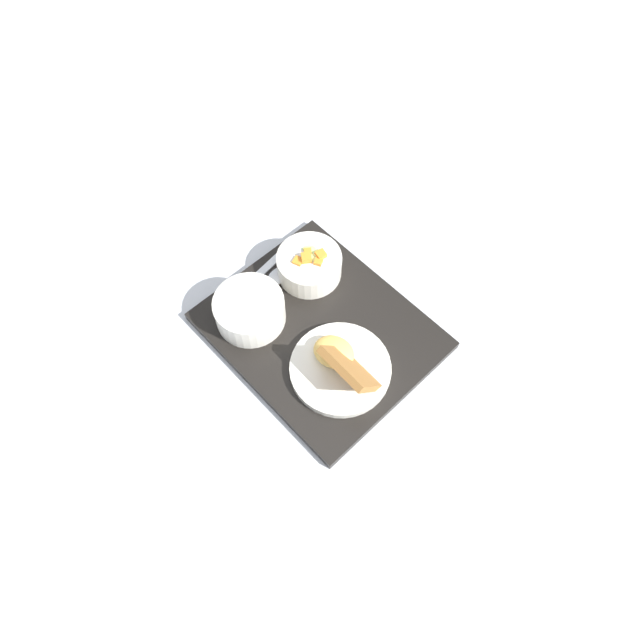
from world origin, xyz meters
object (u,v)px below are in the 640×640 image
(plate_main, at_px, (341,366))
(bowl_salad, at_px, (309,264))
(knife, at_px, (246,284))
(spoon, at_px, (271,282))
(bowl_soup, at_px, (250,309))

(plate_main, bearing_deg, bowl_salad, 146.96)
(plate_main, distance_m, knife, 0.24)
(bowl_salad, distance_m, spoon, 0.08)
(plate_main, relative_size, spoon, 1.06)
(bowl_soup, height_order, knife, bowl_soup)
(knife, distance_m, spoon, 0.05)
(bowl_soup, bearing_deg, spoon, 107.20)
(spoon, bearing_deg, plate_main, -96.82)
(plate_main, height_order, knife, plate_main)
(bowl_salad, relative_size, knife, 0.64)
(knife, xyz_separation_m, spoon, (0.03, 0.04, -0.00))
(plate_main, bearing_deg, spoon, 167.02)
(bowl_salad, relative_size, plate_main, 0.70)
(bowl_salad, height_order, plate_main, plate_main)
(bowl_soup, bearing_deg, knife, 141.99)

